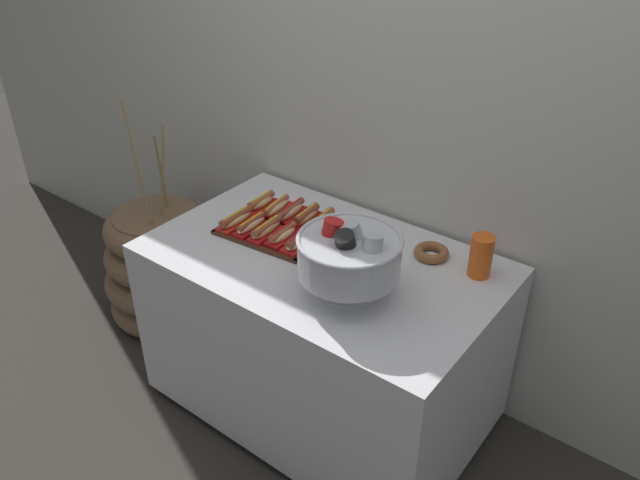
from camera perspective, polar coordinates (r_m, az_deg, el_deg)
The scene contains 18 objects.
ground_plane at distance 2.85m, azimuth 0.22°, elevation -14.51°, with size 10.00×10.00×0.00m, color #38332D.
back_wall at distance 2.49m, azimuth 7.13°, elevation 13.74°, with size 6.00×0.10×2.60m, color beige.
buffet_table at distance 2.57m, azimuth 0.23°, elevation -8.29°, with size 1.32×0.81×0.77m.
floor_vase at distance 3.27m, azimuth -13.96°, elevation -2.31°, with size 0.59×0.59×1.17m.
serving_tray at distance 2.54m, azimuth -3.68°, elevation 1.15°, with size 0.44×0.39×0.01m.
hot_dog_0 at distance 2.55m, azimuth -7.54°, elevation 1.84°, with size 0.07×0.18×0.06m.
hot_dog_1 at distance 2.51m, azimuth -6.20°, elevation 1.35°, with size 0.07×0.18×0.06m.
hot_dog_2 at distance 2.46m, azimuth -4.82°, elevation 0.96°, with size 0.07×0.18×0.06m.
hot_dog_3 at distance 2.43m, azimuth -3.39°, elevation 0.44°, with size 0.07×0.15×0.06m.
hot_dog_4 at distance 2.39m, azimuth -1.92°, elevation -0.07°, with size 0.09×0.17×0.06m.
hot_dog_5 at distance 2.66m, azimuth -5.32°, elevation 3.35°, with size 0.07×0.15×0.06m.
hot_dog_6 at distance 2.62m, azimuth -4.00°, elevation 2.90°, with size 0.09×0.19×0.06m.
hot_dog_7 at distance 2.58m, azimuth -2.65°, elevation 2.55°, with size 0.08×0.18×0.06m.
hot_dog_8 at distance 2.54m, azimuth -1.25°, elevation 2.11°, with size 0.07×0.17×0.06m.
hot_dog_9 at distance 2.51m, azimuth 0.18°, elevation 1.66°, with size 0.09×0.18×0.06m.
punch_bowl at distance 2.08m, azimuth 2.67°, elevation -1.35°, with size 0.35×0.35×0.28m.
cup_stack at distance 2.29m, azimuth 14.28°, elevation -1.42°, with size 0.08×0.08×0.16m.
donut at distance 2.39m, azimuth 9.99°, elevation -1.10°, with size 0.13×0.13×0.04m.
Camera 1 is at (1.19, -1.57, 2.06)m, focal length 35.58 mm.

